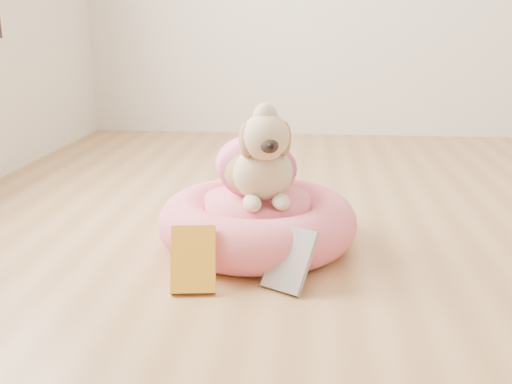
# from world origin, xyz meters

# --- Properties ---
(floor) EXTENTS (4.50, 4.50, 0.00)m
(floor) POSITION_xyz_m (0.00, 0.00, 0.00)
(floor) COLOR #A97846
(floor) RESTS_ON ground
(pet_bed) EXTENTS (0.65, 0.65, 0.17)m
(pet_bed) POSITION_xyz_m (-0.70, 0.25, 0.08)
(pet_bed) COLOR #E75A67
(pet_bed) RESTS_ON floor
(dog) EXTENTS (0.41, 0.50, 0.32)m
(dog) POSITION_xyz_m (-0.70, 0.25, 0.33)
(dog) COLOR brown
(dog) RESTS_ON pet_bed
(book_yellow) EXTENTS (0.14, 0.13, 0.17)m
(book_yellow) POSITION_xyz_m (-0.84, -0.09, 0.09)
(book_yellow) COLOR yellow
(book_yellow) RESTS_ON floor
(book_white) EXTENTS (0.16, 0.16, 0.16)m
(book_white) POSITION_xyz_m (-0.58, -0.05, 0.08)
(book_white) COLOR white
(book_white) RESTS_ON floor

